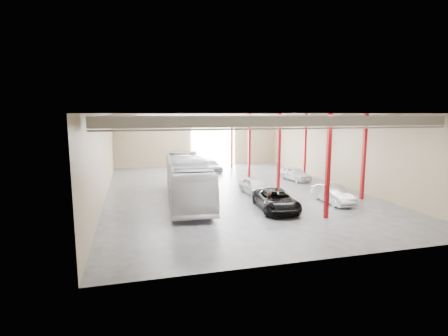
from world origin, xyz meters
name	(u,v)px	position (x,y,z in m)	size (l,w,h in m)	color
depot_shell	(231,136)	(0.13, 0.48, 4.98)	(22.12, 32.12, 7.06)	#434348
coach_bus	(187,179)	(-4.50, -3.03, 1.78)	(2.99, 12.79, 3.56)	silver
black_sedan	(276,200)	(1.32, -7.32, 0.75)	(2.50, 5.43, 1.51)	black
car_row_a	(255,186)	(1.55, -2.12, 0.72)	(1.71, 4.24, 1.44)	silver
car_row_b	(200,175)	(-2.00, 4.50, 0.69)	(1.46, 4.18, 1.38)	silver
car_row_c	(211,166)	(0.50, 10.84, 0.67)	(1.89, 4.64, 1.35)	slate
car_right_near	(333,194)	(6.49, -6.55, 0.71)	(1.50, 4.30, 1.42)	#B0B1B5
car_right_far	(295,174)	(7.85, 2.93, 0.72)	(1.69, 4.21, 1.43)	white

